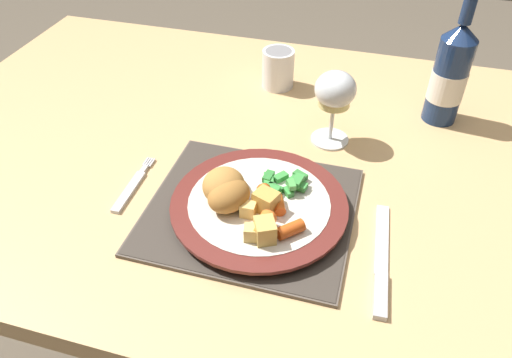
% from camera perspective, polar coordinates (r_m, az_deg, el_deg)
% --- Properties ---
extents(dining_table, '(1.25, 0.85, 0.74)m').
position_cam_1_polar(dining_table, '(0.94, -0.93, -0.95)').
color(dining_table, tan).
rests_on(dining_table, ground).
extents(placemat, '(0.31, 0.28, 0.01)m').
position_cam_1_polar(placemat, '(0.75, -0.63, -3.54)').
color(placemat, brown).
rests_on(placemat, dining_table).
extents(dinner_plate, '(0.26, 0.26, 0.02)m').
position_cam_1_polar(dinner_plate, '(0.74, 0.36, -3.12)').
color(dinner_plate, silver).
rests_on(dinner_plate, placemat).
extents(breaded_croquettes, '(0.09, 0.11, 0.05)m').
position_cam_1_polar(breaded_croquettes, '(0.72, -3.42, -1.09)').
color(breaded_croquettes, '#B77F3D').
rests_on(breaded_croquettes, dinner_plate).
extents(green_beans_pile, '(0.07, 0.06, 0.02)m').
position_cam_1_polar(green_beans_pile, '(0.76, 3.50, -0.34)').
color(green_beans_pile, green).
rests_on(green_beans_pile, dinner_plate).
extents(glazed_carrots, '(0.09, 0.10, 0.02)m').
position_cam_1_polar(glazed_carrots, '(0.70, 1.77, -4.20)').
color(glazed_carrots, '#CC5119').
rests_on(glazed_carrots, dinner_plate).
extents(fork, '(0.02, 0.14, 0.01)m').
position_cam_1_polar(fork, '(0.81, -14.03, -0.96)').
color(fork, silver).
rests_on(fork, dining_table).
extents(table_knife, '(0.03, 0.21, 0.01)m').
position_cam_1_polar(table_knife, '(0.70, 14.12, -9.71)').
color(table_knife, silver).
rests_on(table_knife, dining_table).
extents(wine_glass, '(0.07, 0.07, 0.13)m').
position_cam_1_polar(wine_glass, '(0.85, 9.01, 9.62)').
color(wine_glass, silver).
rests_on(wine_glass, dining_table).
extents(bottle, '(0.06, 0.06, 0.25)m').
position_cam_1_polar(bottle, '(0.97, 21.28, 11.05)').
color(bottle, navy).
rests_on(bottle, dining_table).
extents(roast_potatoes, '(0.06, 0.09, 0.03)m').
position_cam_1_polar(roast_potatoes, '(0.69, 0.68, -4.30)').
color(roast_potatoes, gold).
rests_on(roast_potatoes, dinner_plate).
extents(drinking_cup, '(0.06, 0.06, 0.08)m').
position_cam_1_polar(drinking_cup, '(1.04, 2.37, 12.62)').
color(drinking_cup, white).
rests_on(drinking_cup, dining_table).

